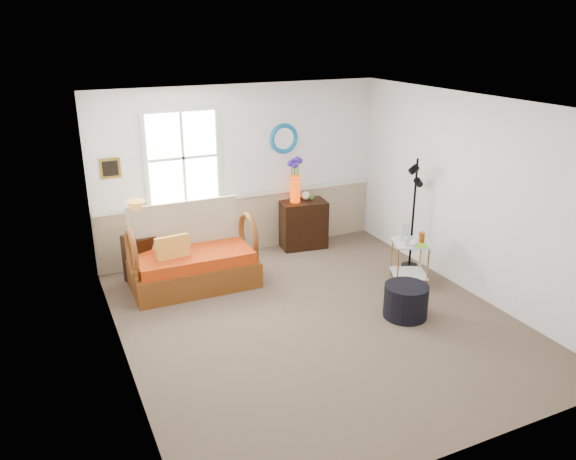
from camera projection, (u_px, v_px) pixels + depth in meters
name	position (u px, v px, depth m)	size (l,w,h in m)	color
floor	(316.00, 320.00, 6.86)	(4.50, 5.00, 0.01)	brown
ceiling	(320.00, 104.00, 5.97)	(4.50, 5.00, 0.01)	white
walls	(318.00, 220.00, 6.41)	(4.51, 5.01, 2.60)	white
wainscot	(243.00, 224.00, 8.82)	(4.46, 0.02, 0.90)	tan
chair_rail	(243.00, 196.00, 8.65)	(4.46, 0.04, 0.06)	silver
window	(183.00, 158.00, 8.06)	(1.14, 0.06, 1.44)	white
picture	(110.00, 168.00, 7.68)	(0.28, 0.03, 0.28)	#B1882C
mirror	(284.00, 138.00, 8.65)	(0.47, 0.47, 0.07)	#1197CA
loveseat	(192.00, 248.00, 7.61)	(1.68, 0.95, 1.09)	brown
throw_pillow	(173.00, 252.00, 7.39)	(0.44, 0.11, 0.44)	orange
lamp_stand	(142.00, 258.00, 7.80)	(0.39, 0.39, 0.69)	black
table_lamp	(137.00, 218.00, 7.60)	(0.27, 0.27, 0.49)	#B97F2C
potted_plant	(148.00, 224.00, 7.74)	(0.29, 0.33, 0.25)	#3E6926
cabinet	(303.00, 224.00, 9.02)	(0.72, 0.46, 0.77)	black
flower_vase	(295.00, 180.00, 8.74)	(0.21, 0.21, 0.70)	#E93C04
side_table	(409.00, 262.00, 7.77)	(0.48, 0.48, 0.61)	gold
tabletop_items	(413.00, 234.00, 7.62)	(0.41, 0.41, 0.25)	silver
floor_lamp	(413.00, 214.00, 8.12)	(0.24, 0.24, 1.64)	black
ottoman	(406.00, 301.00, 6.89)	(0.54, 0.54, 0.42)	black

